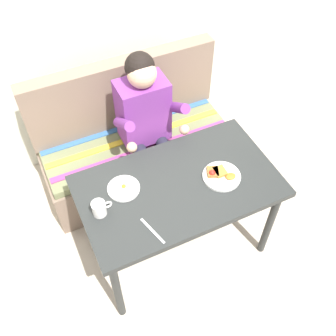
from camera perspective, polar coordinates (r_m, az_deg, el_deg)
ground_plane at (r=2.99m, az=1.25°, el=-10.91°), size 8.00×8.00×0.00m
table at (r=2.45m, az=1.50°, el=-3.52°), size 1.20×0.70×0.73m
couch at (r=3.15m, az=-4.78°, el=3.19°), size 1.44×0.56×1.00m
person at (r=2.75m, az=-2.99°, el=6.98°), size 0.45×0.61×1.21m
plate_breakfast at (r=2.43m, az=7.52°, el=-1.04°), size 0.23×0.23×0.05m
plate_eggs at (r=2.37m, az=-6.35°, el=-2.89°), size 0.19×0.19×0.04m
coffee_mug at (r=2.26m, az=-9.76°, el=-5.65°), size 0.12×0.08×0.09m
knife at (r=2.20m, az=-2.22°, el=-8.95°), size 0.07×0.20×0.00m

